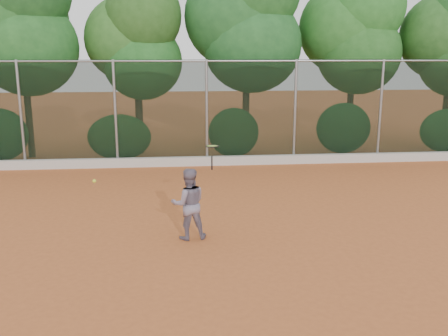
{
  "coord_description": "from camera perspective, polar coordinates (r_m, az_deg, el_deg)",
  "views": [
    {
      "loc": [
        -1.02,
        -9.59,
        3.72
      ],
      "look_at": [
        0.0,
        1.0,
        1.25
      ],
      "focal_mm": 40.0,
      "sensor_mm": 36.0,
      "label": 1
    }
  ],
  "objects": [
    {
      "name": "tennis_player",
      "position": [
        10.12,
        -4.07,
        -4.11
      ],
      "size": [
        0.77,
        0.63,
        1.47
      ],
      "primitive_type": "imported",
      "rotation": [
        0.0,
        0.0,
        3.25
      ],
      "color": "slate",
      "rests_on": "ground"
    },
    {
      "name": "tennis_ball_in_flight",
      "position": [
        10.02,
        -14.61,
        -1.45
      ],
      "size": [
        0.07,
        0.07,
        0.07
      ],
      "color": "#D4E534",
      "rests_on": "ground"
    },
    {
      "name": "foliage_backdrop",
      "position": [
        18.59,
        -4.19,
        15.14
      ],
      "size": [
        23.7,
        3.63,
        7.55
      ],
      "color": "#3C2217",
      "rests_on": "ground"
    },
    {
      "name": "tennis_racket",
      "position": [
        9.75,
        -1.38,
        2.29
      ],
      "size": [
        0.31,
        0.31,
        0.5
      ],
      "color": "black",
      "rests_on": "ground"
    },
    {
      "name": "chainlink_fence",
      "position": [
        16.72,
        -1.99,
        6.67
      ],
      "size": [
        24.09,
        0.09,
        3.5
      ],
      "color": "black",
      "rests_on": "ground"
    },
    {
      "name": "concrete_curb",
      "position": [
        16.82,
        -1.91,
        0.81
      ],
      "size": [
        24.0,
        0.2,
        0.3
      ],
      "primitive_type": "cube",
      "color": "beige",
      "rests_on": "ground"
    },
    {
      "name": "ground",
      "position": [
        10.33,
        0.54,
        -8.02
      ],
      "size": [
        80.0,
        80.0,
        0.0
      ],
      "primitive_type": "plane",
      "color": "#B45A2A",
      "rests_on": "ground"
    }
  ]
}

